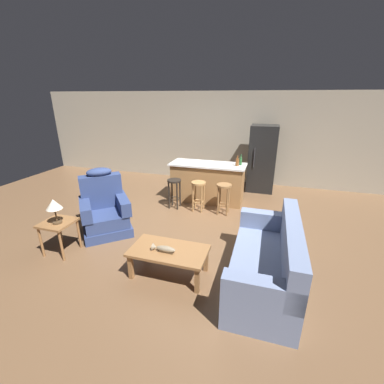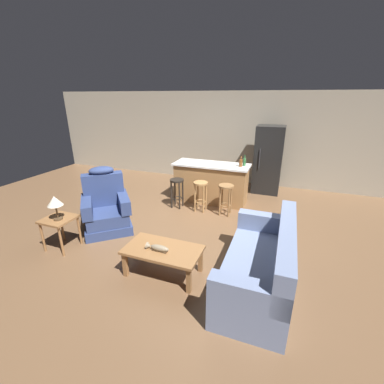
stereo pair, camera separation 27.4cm
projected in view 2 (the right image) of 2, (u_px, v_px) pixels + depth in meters
The scene contains 15 objects.
ground_plane at pixel (192, 224), 5.23m from camera, with size 12.00×12.00×0.00m.
back_wall at pixel (229, 138), 7.52m from camera, with size 12.00×0.05×2.60m.
coffee_table at pixel (163, 252), 3.67m from camera, with size 1.10×0.60×0.42m.
fish_figurine at pixel (157, 248), 3.60m from camera, with size 0.34×0.10×0.10m.
couch at pixel (262, 265), 3.42m from camera, with size 0.84×1.90×0.94m.
recliner_near_lamp at pixel (106, 208), 4.97m from camera, with size 1.19×1.19×1.20m.
end_table at pixel (59, 223), 4.29m from camera, with size 0.48×0.48×0.56m.
table_lamp at pixel (55, 202), 4.10m from camera, with size 0.24×0.24×0.41m.
kitchen_island at pixel (211, 183), 6.25m from camera, with size 1.80×0.70×0.95m.
bar_stool_left at pixel (177, 188), 5.91m from camera, with size 0.32×0.32×0.68m.
bar_stool_middle at pixel (201, 191), 5.72m from camera, with size 0.32×0.32×0.68m.
bar_stool_right at pixel (226, 194), 5.53m from camera, with size 0.32×0.32×0.68m.
refrigerator at pixel (268, 160), 6.77m from camera, with size 0.70×0.69×1.76m.
bottle_tall_green at pixel (241, 163), 5.81m from camera, with size 0.08×0.08×0.24m.
bottle_short_amber at pixel (244, 162), 5.88m from camera, with size 0.06×0.06×0.25m.
Camera 2 is at (1.64, -4.37, 2.46)m, focal length 24.00 mm.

